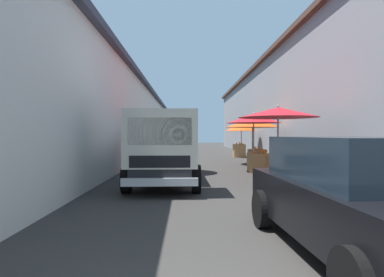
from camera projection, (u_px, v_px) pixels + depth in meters
ground at (211, 167)px, 15.13m from camera, size 90.00×90.00×0.00m
building_left_whitewash at (70, 117)px, 17.21m from camera, size 49.80×7.50×4.73m
building_right_concrete at (344, 103)px, 17.48m from camera, size 49.80×7.50×6.28m
fruit_stall_mid_lane at (253, 127)px, 16.21m from camera, size 2.65×2.65×2.36m
fruit_stall_near_left at (278, 122)px, 10.26m from camera, size 2.47×2.47×2.40m
fruit_stall_far_right at (241, 131)px, 21.52m from camera, size 2.14×2.14×2.27m
fruit_stall_near_right at (255, 128)px, 13.01m from camera, size 2.16×2.16×2.36m
fruit_stall_far_left at (166, 130)px, 12.68m from camera, size 2.38×2.38×2.25m
hatchback_car at (362, 196)px, 4.02m from camera, size 3.99×2.07×1.45m
delivery_truck at (163, 151)px, 9.00m from camera, size 4.96×2.05×2.08m
vendor_by_crates at (154, 144)px, 19.12m from camera, size 0.57×0.42×1.64m
parked_scooter at (175, 154)px, 17.32m from camera, size 1.67×0.55×1.14m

